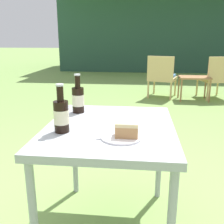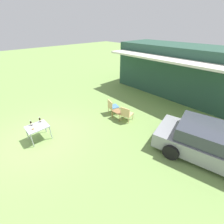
# 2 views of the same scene
# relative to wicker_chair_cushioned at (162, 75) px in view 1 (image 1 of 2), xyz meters

# --- Properties ---
(cabin_building) EXTENTS (9.00, 4.43, 3.28)m
(cabin_building) POSITION_rel_wicker_chair_cushioned_xyz_m (1.17, 5.53, 1.20)
(cabin_building) COLOR #284C3D
(cabin_building) RESTS_ON ground_plane
(wicker_chair_cushioned) EXTENTS (0.64, 0.67, 0.84)m
(wicker_chair_cushioned) POSITION_rel_wicker_chair_cushioned_xyz_m (0.00, 0.00, 0.00)
(wicker_chair_cushioned) COLOR tan
(wicker_chair_cushioned) RESTS_ON ground_plane
(wicker_chair_plain) EXTENTS (0.61, 0.64, 0.84)m
(wicker_chair_plain) POSITION_rel_wicker_chair_cushioned_xyz_m (1.05, -0.03, 0.01)
(wicker_chair_plain) COLOR tan
(wicker_chair_plain) RESTS_ON ground_plane
(garden_side_table) EXTENTS (0.57, 0.41, 0.46)m
(garden_side_table) POSITION_rel_wicker_chair_cushioned_xyz_m (0.60, -0.18, -0.05)
(garden_side_table) COLOR #996B42
(garden_side_table) RESTS_ON ground_plane
(patio_table) EXTENTS (0.72, 0.87, 0.70)m
(patio_table) POSITION_rel_wicker_chair_cushioned_xyz_m (-0.59, -3.92, 0.18)
(patio_table) COLOR #9EA3A8
(patio_table) RESTS_ON ground_plane
(cake_on_plate) EXTENTS (0.21, 0.21, 0.08)m
(cake_on_plate) POSITION_rel_wicker_chair_cushioned_xyz_m (-0.49, -4.10, 0.28)
(cake_on_plate) COLOR white
(cake_on_plate) RESTS_ON patio_table
(cola_bottle_near) EXTENTS (0.08, 0.08, 0.26)m
(cola_bottle_near) POSITION_rel_wicker_chair_cushioned_xyz_m (-0.83, -3.67, 0.34)
(cola_bottle_near) COLOR black
(cola_bottle_near) RESTS_ON patio_table
(cola_bottle_far) EXTENTS (0.08, 0.08, 0.26)m
(cola_bottle_far) POSITION_rel_wicker_chair_cushioned_xyz_m (-0.83, -4.05, 0.34)
(cola_bottle_far) COLOR black
(cola_bottle_far) RESTS_ON patio_table
(fork) EXTENTS (0.16, 0.05, 0.01)m
(fork) POSITION_rel_wicker_chair_cushioned_xyz_m (-0.55, -4.12, 0.25)
(fork) COLOR silver
(fork) RESTS_ON patio_table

